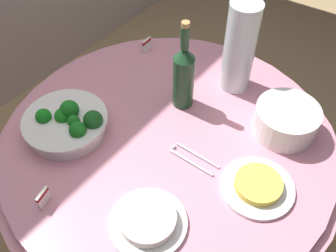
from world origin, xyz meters
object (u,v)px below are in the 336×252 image
Objects in this scene: wine_bottle at (184,75)px; food_plate_fried_egg at (257,187)px; decorative_fruit_vase at (239,52)px; label_placard_mid at (43,197)px; broccoli_bowl at (67,123)px; plate_stack at (286,120)px; serving_tongs at (193,158)px; label_placard_front at (147,44)px; food_plate_rice at (148,221)px.

food_plate_fried_egg is (-0.16, -0.39, -0.11)m from wine_bottle.
decorative_fruit_vase is 6.18× the size of label_placard_mid.
decorative_fruit_vase is 1.55× the size of food_plate_fried_egg.
broccoli_bowl is 0.28m from label_placard_mid.
broccoli_bowl is 0.82× the size of decorative_fruit_vase.
label_placard_mid is (-0.77, 0.16, -0.12)m from decorative_fruit_vase.
wine_bottle reaches higher than plate_stack.
label_placard_mid is at bearing 131.94° from food_plate_fried_egg.
food_plate_fried_egg is at bearing -83.90° from serving_tongs.
food_plate_rice is at bearing -139.95° from label_placard_front.
food_plate_fried_egg is at bearing -48.06° from label_placard_mid.
broccoli_bowl is 1.33× the size of plate_stack.
wine_bottle is at bearing 106.16° from plate_stack.
broccoli_bowl is 0.72m from plate_stack.
broccoli_bowl reaches higher than serving_tongs.
broccoli_bowl is 0.43m from serving_tongs.
label_placard_mid is at bearing -162.80° from label_placard_front.
plate_stack is 0.79m from label_placard_mid.
wine_bottle is at bearing 154.10° from decorative_fruit_vase.
decorative_fruit_vase is at bearing 39.77° from food_plate_fried_egg.
label_placard_front and label_placard_mid have the same top height.
broccoli_bowl is at bearing 76.74° from food_plate_rice.
plate_stack is 0.56m from food_plate_rice.
plate_stack is at bearing -73.84° from wine_bottle.
broccoli_bowl reaches higher than food_plate_rice.
food_plate_fried_egg is at bearing -32.89° from food_plate_rice.
serving_tongs is at bearing -32.01° from label_placard_mid.
plate_stack is (0.44, -0.57, 0.01)m from broccoli_bowl.
food_plate_fried_egg is 0.76m from label_placard_front.
decorative_fruit_vase is at bearing 9.99° from food_plate_rice.
label_placard_front is at bearing 62.38° from wine_bottle.
broccoli_bowl is 0.50m from label_placard_front.
serving_tongs is 0.22m from food_plate_fried_egg.
broccoli_bowl reaches higher than food_plate_fried_egg.
food_plate_rice is 0.34m from food_plate_fried_egg.
plate_stack reaches higher than label_placard_front.
food_plate_fried_egg is (-0.26, -0.05, -0.04)m from plate_stack.
food_plate_rice reaches higher than food_plate_fried_egg.
decorative_fruit_vase is 1.55× the size of food_plate_rice.
serving_tongs is (0.16, -0.39, -0.04)m from broccoli_bowl.
label_placard_mid is (-0.41, 0.46, 0.02)m from food_plate_fried_egg.
label_placard_front is at bearing 17.20° from label_placard_mid.
label_placard_front is at bearing 54.27° from serving_tongs.
broccoli_bowl is 0.42m from wine_bottle.
decorative_fruit_vase is 6.18× the size of label_placard_front.
label_placard_front reaches higher than food_plate_fried_egg.
plate_stack is 0.29m from decorative_fruit_vase.
serving_tongs is 0.76× the size of food_plate_fried_egg.
food_plate_fried_egg is at bearing -140.23° from decorative_fruit_vase.
food_plate_fried_egg is at bearing -170.20° from plate_stack.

